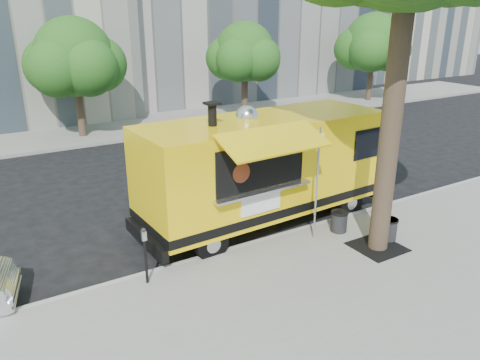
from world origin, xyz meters
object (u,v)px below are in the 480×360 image
object	(u,v)px
far_tree_b	(74,57)
trash_bin_right	(339,221)
far_tree_d	(373,43)
food_truck	(263,167)
parking_meter	(145,249)
trash_bin_left	(388,228)
sign_post	(317,177)
far_tree_c	(245,52)

from	to	relation	value
far_tree_b	trash_bin_right	size ratio (longest dim) A/B	9.69
far_tree_d	food_truck	distance (m)	21.12
parking_meter	trash_bin_left	bearing A→B (deg)	-11.63
parking_meter	food_truck	distance (m)	4.41
far_tree_d	far_tree_b	bearing A→B (deg)	179.70
sign_post	far_tree_b	bearing A→B (deg)	100.15
far_tree_b	far_tree_d	bearing A→B (deg)	-0.30
trash_bin_right	food_truck	bearing A→B (deg)	127.05
far_tree_b	sign_post	size ratio (longest dim) A/B	1.83
parking_meter	trash_bin_left	distance (m)	6.30
far_tree_b	far_tree_c	size ratio (longest dim) A/B	1.06
far_tree_b	parking_meter	distance (m)	14.48
far_tree_b	far_tree_c	distance (m)	9.01
food_truck	trash_bin_left	bearing A→B (deg)	-55.89
far_tree_b	trash_bin_left	world-z (taller)	far_tree_b
far_tree_b	parking_meter	size ratio (longest dim) A/B	4.12
far_tree_d	sign_post	size ratio (longest dim) A/B	1.88
parking_meter	far_tree_d	bearing A→B (deg)	33.60
trash_bin_right	far_tree_d	bearing A→B (deg)	42.26
sign_post	far_tree_c	bearing A→B (deg)	65.19
far_tree_b	trash_bin_left	bearing A→B (deg)	-74.84
sign_post	food_truck	size ratio (longest dim) A/B	0.40
far_tree_b	far_tree_d	distance (m)	19.00
sign_post	parking_meter	world-z (taller)	sign_post
far_tree_b	far_tree_d	world-z (taller)	far_tree_d
parking_meter	trash_bin_right	world-z (taller)	parking_meter
food_truck	far_tree_c	bearing A→B (deg)	57.79
sign_post	trash_bin_left	world-z (taller)	sign_post
far_tree_b	far_tree_d	size ratio (longest dim) A/B	0.97
far_tree_c	sign_post	size ratio (longest dim) A/B	1.74
sign_post	trash_bin_right	distance (m)	1.63
parking_meter	food_truck	bearing A→B (deg)	20.44
far_tree_d	food_truck	bearing A→B (deg)	-143.71
far_tree_b	sign_post	xyz separation A→B (m)	(2.55, -14.25, -1.98)
sign_post	food_truck	world-z (taller)	food_truck
food_truck	trash_bin_right	world-z (taller)	food_truck
sign_post	parking_meter	bearing A→B (deg)	177.48
far_tree_b	trash_bin_right	distance (m)	15.07
parking_meter	trash_bin_left	xyz separation A→B (m)	(6.15, -1.27, -0.52)
trash_bin_left	trash_bin_right	bearing A→B (deg)	126.34
food_truck	trash_bin_left	world-z (taller)	food_truck
far_tree_c	far_tree_d	size ratio (longest dim) A/B	0.92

